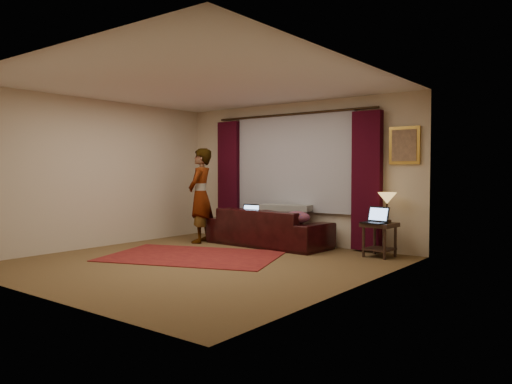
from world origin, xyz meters
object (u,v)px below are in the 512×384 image
(sofa, at_px, (268,220))
(person, at_px, (201,196))
(laptop_sofa, at_px, (248,212))
(tiffany_lamp, at_px, (387,207))
(laptop_table, at_px, (374,215))
(end_table, at_px, (379,240))

(sofa, distance_m, person, 1.39)
(laptop_sofa, bearing_deg, sofa, 11.65)
(tiffany_lamp, bearing_deg, laptop_table, -107.15)
(end_table, height_order, laptop_table, laptop_table)
(laptop_table, distance_m, person, 3.31)
(sofa, bearing_deg, person, 22.19)
(person, bearing_deg, laptop_table, 75.55)
(sofa, height_order, person, person)
(end_table, relative_size, person, 0.30)
(laptop_table, bearing_deg, laptop_sofa, -168.79)
(laptop_sofa, bearing_deg, person, -169.12)
(laptop_table, bearing_deg, sofa, -172.05)
(sofa, xyz_separation_m, tiffany_lamp, (2.12, 0.27, 0.31))
(tiffany_lamp, xyz_separation_m, laptop_table, (-0.09, -0.29, -0.11))
(laptop_sofa, bearing_deg, tiffany_lamp, 0.51)
(end_table, bearing_deg, laptop_table, -102.44)
(laptop_table, xyz_separation_m, person, (-3.28, -0.43, 0.22))
(laptop_sofa, distance_m, laptop_table, 2.40)
(sofa, relative_size, tiffany_lamp, 4.87)
(end_table, xyz_separation_m, tiffany_lamp, (0.06, 0.14, 0.50))
(tiffany_lamp, height_order, person, person)
(sofa, height_order, end_table, sofa)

